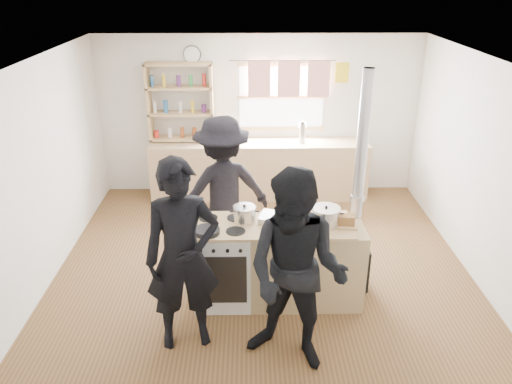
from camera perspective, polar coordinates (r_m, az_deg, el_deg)
ground at (r=6.17m, az=0.78°, el=-9.01°), size 5.00×5.00×0.01m
back_counter at (r=7.94m, az=0.36°, el=2.59°), size 3.40×0.55×0.90m
shelving_unit at (r=7.80m, az=-8.63°, el=10.12°), size 1.00×0.28×1.20m
thermos at (r=7.78m, az=5.32°, el=6.77°), size 0.10×0.10×0.31m
cooking_island at (r=5.46m, az=2.50°, el=-8.01°), size 1.97×0.64×0.93m
skillet_greens at (r=5.06m, az=-5.62°, el=-4.43°), size 0.32×0.32×0.05m
roast_tray at (r=5.27m, az=2.45°, el=-3.00°), size 0.42×0.35×0.07m
stockpot_stove at (r=5.25m, az=-1.31°, el=-2.51°), size 0.24×0.24×0.19m
stockpot_counter at (r=5.22m, az=7.98°, el=-2.77°), size 0.30×0.30×0.22m
bread_board at (r=5.25m, az=9.97°, el=-3.31°), size 0.30×0.24×0.12m
flue_heater at (r=5.69m, az=11.12°, el=-4.96°), size 0.35×0.35×2.50m
person_near_left at (r=4.67m, az=-8.39°, el=-7.34°), size 0.77×0.59×1.91m
person_near_right at (r=4.40m, az=4.63°, el=-9.25°), size 1.14×1.04×1.91m
person_far at (r=6.05m, az=-3.83°, el=0.20°), size 1.34×1.03×1.84m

